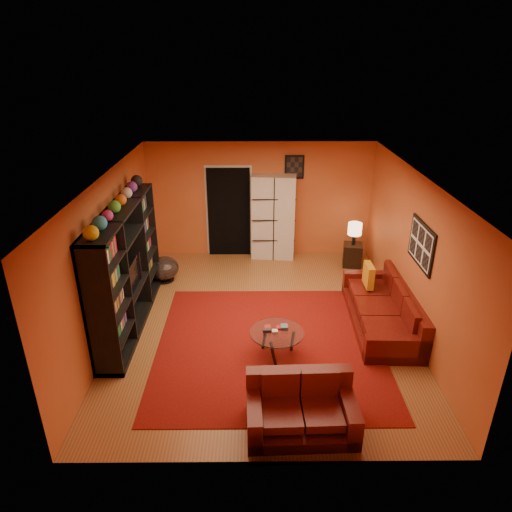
{
  "coord_description": "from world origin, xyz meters",
  "views": [
    {
      "loc": [
        -0.16,
        -6.85,
        4.38
      ],
      "look_at": [
        -0.11,
        0.1,
        1.23
      ],
      "focal_mm": 32.0,
      "sensor_mm": 36.0,
      "label": 1
    }
  ],
  "objects_px": {
    "coffee_table": "(277,334)",
    "bowl_chair": "(164,268)",
    "tv": "(129,275)",
    "storage_cabinet": "(273,217)",
    "loveseat": "(301,407)",
    "entertainment_unit": "(126,269)",
    "side_table": "(352,255)",
    "sofa": "(386,310)",
    "table_lamp": "(355,230)"
  },
  "relations": [
    {
      "from": "coffee_table",
      "to": "bowl_chair",
      "type": "relative_size",
      "value": 1.35
    },
    {
      "from": "tv",
      "to": "bowl_chair",
      "type": "distance_m",
      "value": 1.83
    },
    {
      "from": "tv",
      "to": "storage_cabinet",
      "type": "height_order",
      "value": "storage_cabinet"
    },
    {
      "from": "coffee_table",
      "to": "loveseat",
      "type": "bearing_deg",
      "value": -81.19
    },
    {
      "from": "entertainment_unit",
      "to": "loveseat",
      "type": "xyz_separation_m",
      "value": [
        2.71,
        -2.42,
        -0.76
      ]
    },
    {
      "from": "bowl_chair",
      "to": "side_table",
      "type": "bearing_deg",
      "value": 9.85
    },
    {
      "from": "tv",
      "to": "coffee_table",
      "type": "bearing_deg",
      "value": -109.94
    },
    {
      "from": "bowl_chair",
      "to": "sofa",
      "type": "bearing_deg",
      "value": -22.05
    },
    {
      "from": "sofa",
      "to": "coffee_table",
      "type": "height_order",
      "value": "sofa"
    },
    {
      "from": "storage_cabinet",
      "to": "table_lamp",
      "type": "distance_m",
      "value": 1.81
    },
    {
      "from": "side_table",
      "to": "coffee_table",
      "type": "bearing_deg",
      "value": -119.35
    },
    {
      "from": "loveseat",
      "to": "table_lamp",
      "type": "height_order",
      "value": "table_lamp"
    },
    {
      "from": "loveseat",
      "to": "side_table",
      "type": "height_order",
      "value": "loveseat"
    },
    {
      "from": "sofa",
      "to": "loveseat",
      "type": "distance_m",
      "value": 2.9
    },
    {
      "from": "loveseat",
      "to": "bowl_chair",
      "type": "xyz_separation_m",
      "value": [
        -2.43,
        4.02,
        -0.01
      ]
    },
    {
      "from": "coffee_table",
      "to": "entertainment_unit",
      "type": "bearing_deg",
      "value": 158.89
    },
    {
      "from": "entertainment_unit",
      "to": "tv",
      "type": "relative_size",
      "value": 3.5
    },
    {
      "from": "coffee_table",
      "to": "storage_cabinet",
      "type": "xyz_separation_m",
      "value": [
        0.1,
        3.76,
        0.58
      ]
    },
    {
      "from": "sofa",
      "to": "loveseat",
      "type": "height_order",
      "value": "same"
    },
    {
      "from": "bowl_chair",
      "to": "entertainment_unit",
      "type": "bearing_deg",
      "value": -99.74
    },
    {
      "from": "coffee_table",
      "to": "storage_cabinet",
      "type": "distance_m",
      "value": 3.8
    },
    {
      "from": "entertainment_unit",
      "to": "storage_cabinet",
      "type": "relative_size",
      "value": 1.57
    },
    {
      "from": "bowl_chair",
      "to": "table_lamp",
      "type": "height_order",
      "value": "table_lamp"
    },
    {
      "from": "entertainment_unit",
      "to": "sofa",
      "type": "height_order",
      "value": "entertainment_unit"
    },
    {
      "from": "loveseat",
      "to": "tv",
      "type": "bearing_deg",
      "value": 46.56
    },
    {
      "from": "bowl_chair",
      "to": "tv",
      "type": "bearing_deg",
      "value": -97.64
    },
    {
      "from": "table_lamp",
      "to": "storage_cabinet",
      "type": "bearing_deg",
      "value": 164.04
    },
    {
      "from": "tv",
      "to": "table_lamp",
      "type": "bearing_deg",
      "value": -60.83
    },
    {
      "from": "storage_cabinet",
      "to": "table_lamp",
      "type": "xyz_separation_m",
      "value": [
        1.74,
        -0.5,
        -0.11
      ]
    },
    {
      "from": "tv",
      "to": "bowl_chair",
      "type": "xyz_separation_m",
      "value": [
        0.23,
        1.68,
        -0.69
      ]
    },
    {
      "from": "sofa",
      "to": "coffee_table",
      "type": "relative_size",
      "value": 2.86
    },
    {
      "from": "sofa",
      "to": "storage_cabinet",
      "type": "distance_m",
      "value": 3.48
    },
    {
      "from": "storage_cabinet",
      "to": "bowl_chair",
      "type": "distance_m",
      "value": 2.68
    },
    {
      "from": "sofa",
      "to": "side_table",
      "type": "relative_size",
      "value": 4.81
    },
    {
      "from": "entertainment_unit",
      "to": "sofa",
      "type": "bearing_deg",
      "value": -0.97
    },
    {
      "from": "loveseat",
      "to": "storage_cabinet",
      "type": "relative_size",
      "value": 0.72
    },
    {
      "from": "tv",
      "to": "table_lamp",
      "type": "height_order",
      "value": "tv"
    },
    {
      "from": "tv",
      "to": "sofa",
      "type": "xyz_separation_m",
      "value": [
        4.37,
        0.0,
        -0.68
      ]
    },
    {
      "from": "tv",
      "to": "loveseat",
      "type": "relative_size",
      "value": 0.62
    },
    {
      "from": "entertainment_unit",
      "to": "storage_cabinet",
      "type": "xyz_separation_m",
      "value": [
        2.58,
        2.8,
        -0.09
      ]
    },
    {
      "from": "coffee_table",
      "to": "side_table",
      "type": "xyz_separation_m",
      "value": [
        1.83,
        3.26,
        -0.13
      ]
    },
    {
      "from": "loveseat",
      "to": "bowl_chair",
      "type": "relative_size",
      "value": 2.22
    },
    {
      "from": "tv",
      "to": "storage_cabinet",
      "type": "relative_size",
      "value": 0.45
    },
    {
      "from": "side_table",
      "to": "tv",
      "type": "bearing_deg",
      "value": -150.83
    },
    {
      "from": "tv",
      "to": "loveseat",
      "type": "xyz_separation_m",
      "value": [
        2.66,
        -2.35,
        -0.68
      ]
    },
    {
      "from": "bowl_chair",
      "to": "loveseat",
      "type": "bearing_deg",
      "value": -58.87
    },
    {
      "from": "entertainment_unit",
      "to": "side_table",
      "type": "height_order",
      "value": "entertainment_unit"
    },
    {
      "from": "entertainment_unit",
      "to": "loveseat",
      "type": "height_order",
      "value": "entertainment_unit"
    },
    {
      "from": "coffee_table",
      "to": "bowl_chair",
      "type": "distance_m",
      "value": 3.38
    },
    {
      "from": "sofa",
      "to": "entertainment_unit",
      "type": "bearing_deg",
      "value": -178.97
    }
  ]
}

